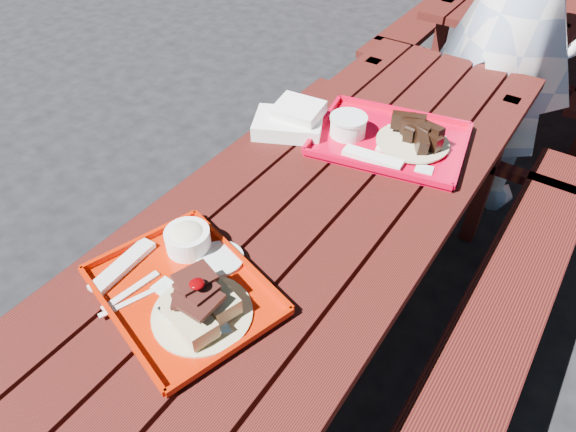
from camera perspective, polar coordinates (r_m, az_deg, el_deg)
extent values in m
plane|color=black|center=(2.10, 2.37, -14.41)|extent=(60.00, 60.00, 0.00)
cube|color=#45150D|center=(1.68, -5.63, 4.46)|extent=(0.14, 2.40, 0.04)
cube|color=#45150D|center=(1.61, -1.43, 2.63)|extent=(0.14, 2.40, 0.04)
cube|color=#45150D|center=(1.54, 3.13, 0.63)|extent=(0.14, 2.40, 0.04)
cube|color=#45150D|center=(1.49, 8.02, -1.52)|extent=(0.14, 2.40, 0.04)
cube|color=#45150D|center=(1.46, 13.21, -3.79)|extent=(0.14, 2.40, 0.04)
cube|color=#45150D|center=(2.02, -11.28, 0.41)|extent=(0.25, 2.40, 0.04)
cube|color=#45150D|center=(1.94, -28.19, -18.56)|extent=(0.06, 0.06, 0.42)
cube|color=#45150D|center=(2.67, 1.63, 6.89)|extent=(0.06, 0.06, 0.42)
cube|color=#45150D|center=(1.66, 20.58, -14.79)|extent=(0.25, 2.40, 0.04)
cube|color=#45150D|center=(2.40, 25.57, -2.82)|extent=(0.06, 0.06, 0.42)
cube|color=#45150D|center=(2.55, 8.55, 9.09)|extent=(0.06, 0.06, 0.75)
cube|color=#45150D|center=(2.41, 21.22, 4.19)|extent=(0.06, 0.06, 0.75)
cube|color=#45150D|center=(2.44, 14.96, 7.80)|extent=(1.40, 0.06, 0.04)
cube|color=#45150D|center=(3.53, 11.93, 15.50)|extent=(0.06, 0.06, 0.42)
cube|color=#45150D|center=(3.28, 15.99, 15.82)|extent=(0.06, 0.06, 0.75)
cube|color=#45150D|center=(3.17, 26.14, 12.14)|extent=(0.06, 0.06, 0.75)
cube|color=#45150D|center=(3.19, 21.27, 14.93)|extent=(1.40, 0.06, 0.04)
cube|color=#B31902|center=(1.31, -11.54, -8.35)|extent=(0.52, 0.45, 0.01)
cube|color=#B31902|center=(1.35, -5.44, -4.56)|extent=(0.43, 0.14, 0.02)
cube|color=#B31902|center=(1.27, -18.33, -11.41)|extent=(0.43, 0.14, 0.02)
cube|color=#B31902|center=(1.18, -6.10, -14.47)|extent=(0.11, 0.33, 0.02)
cube|color=#B31902|center=(1.45, -16.01, -2.55)|extent=(0.11, 0.33, 0.02)
cylinder|color=tan|center=(1.25, -9.50, -10.63)|extent=(0.24, 0.24, 0.01)
cube|color=tan|center=(1.21, -10.92, -10.95)|extent=(0.16, 0.11, 0.04)
cube|color=tan|center=(1.25, -8.44, -8.58)|extent=(0.16, 0.11, 0.04)
ellipsoid|color=#530003|center=(1.16, -10.16, -7.04)|extent=(0.04, 0.04, 0.01)
cylinder|color=white|center=(1.39, -11.05, -2.61)|extent=(0.12, 0.12, 0.06)
ellipsoid|color=beige|center=(1.38, -11.15, -2.07)|extent=(0.10, 0.10, 0.05)
cylinder|color=silver|center=(1.36, -7.54, -4.71)|extent=(0.12, 0.12, 0.01)
cube|color=silver|center=(1.40, -17.88, -5.26)|extent=(0.06, 0.20, 0.02)
cube|color=silver|center=(1.34, -17.04, -7.93)|extent=(0.04, 0.16, 0.01)
cube|color=silver|center=(1.32, -16.85, -8.95)|extent=(0.07, 0.16, 0.01)
cube|color=silver|center=(1.33, -13.59, -7.66)|extent=(0.05, 0.05, 0.00)
cube|color=red|center=(1.82, 11.18, 8.12)|extent=(0.55, 0.47, 0.01)
cube|color=red|center=(1.97, 12.65, 11.32)|extent=(0.48, 0.11, 0.02)
cube|color=red|center=(1.65, 9.62, 5.26)|extent=(0.48, 0.11, 0.02)
cube|color=red|center=(1.79, 18.84, 6.57)|extent=(0.09, 0.37, 0.02)
cube|color=red|center=(1.86, 3.87, 10.32)|extent=(0.09, 0.37, 0.02)
cube|color=white|center=(1.80, 12.94, 7.97)|extent=(0.20, 0.20, 0.01)
cylinder|color=#C3B088|center=(1.80, 13.67, 8.00)|extent=(0.24, 0.24, 0.01)
cylinder|color=white|center=(1.80, 6.69, 9.83)|extent=(0.12, 0.12, 0.06)
cylinder|color=white|center=(1.79, 6.77, 10.78)|extent=(0.13, 0.13, 0.01)
cube|color=white|center=(1.70, 9.40, 6.43)|extent=(0.20, 0.07, 0.02)
cube|color=silver|center=(1.70, 14.90, 5.05)|extent=(0.06, 0.05, 0.00)
cube|color=white|center=(1.84, 0.03, 10.13)|extent=(0.29, 0.26, 0.05)
cube|color=white|center=(1.82, 1.18, 11.66)|extent=(0.17, 0.14, 0.04)
imported|color=#95ADD0|center=(2.53, 24.22, 20.60)|extent=(0.79, 0.62, 1.92)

